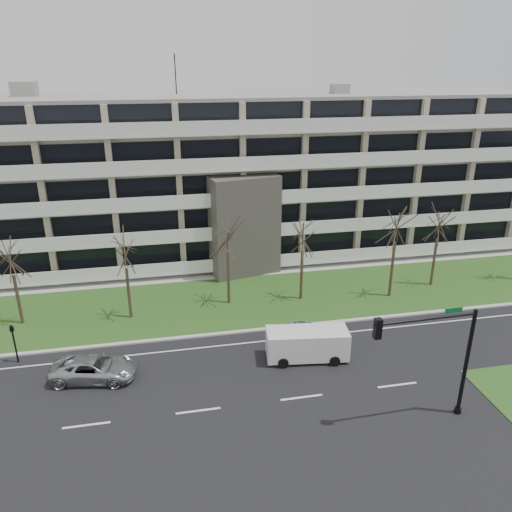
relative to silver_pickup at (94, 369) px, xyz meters
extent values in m
plane|color=black|center=(11.94, -4.30, -0.71)|extent=(160.00, 160.00, 0.00)
cube|color=#234B19|center=(11.94, 8.70, -0.68)|extent=(90.00, 10.00, 0.06)
cube|color=#B2B2AD|center=(11.94, 3.70, -0.65)|extent=(90.00, 0.35, 0.12)
cube|color=#B2B2AD|center=(11.94, 14.20, -0.67)|extent=(90.00, 2.00, 0.08)
cube|color=white|center=(11.94, 2.20, -0.71)|extent=(90.00, 0.12, 0.01)
cube|color=#BBA991|center=(11.94, 21.20, 6.79)|extent=(60.00, 12.00, 15.00)
cube|color=gray|center=(11.94, 21.20, 14.44)|extent=(60.50, 12.50, 0.30)
cube|color=#4C4742|center=(11.94, 14.20, 3.79)|extent=(6.39, 3.69, 9.00)
cube|color=black|center=(11.94, 14.00, 1.29)|extent=(4.92, 1.19, 3.50)
cube|color=gray|center=(-6.06, 21.20, 15.19)|extent=(2.00, 2.00, 1.20)
cylinder|color=black|center=(6.94, 21.20, 16.29)|extent=(0.10, 0.10, 3.50)
cube|color=black|center=(11.94, 15.18, 1.39)|extent=(58.00, 0.10, 1.80)
cube|color=white|center=(11.94, 14.50, -0.11)|extent=(58.00, 1.40, 0.22)
cube|color=white|center=(11.94, 13.85, 0.49)|extent=(58.00, 0.08, 1.00)
cube|color=black|center=(11.94, 15.18, 4.39)|extent=(58.00, 0.10, 1.80)
cube|color=white|center=(11.94, 14.50, 2.89)|extent=(58.00, 1.40, 0.22)
cube|color=white|center=(11.94, 13.85, 3.49)|extent=(58.00, 0.08, 1.00)
cube|color=black|center=(11.94, 15.18, 7.39)|extent=(58.00, 0.10, 1.80)
cube|color=white|center=(11.94, 14.50, 5.89)|extent=(58.00, 1.40, 0.22)
cube|color=white|center=(11.94, 13.85, 6.49)|extent=(58.00, 0.08, 1.00)
cube|color=black|center=(11.94, 15.18, 10.39)|extent=(58.00, 0.10, 1.80)
cube|color=white|center=(11.94, 14.50, 8.89)|extent=(58.00, 1.40, 0.22)
cube|color=white|center=(11.94, 13.85, 9.49)|extent=(58.00, 0.08, 1.00)
cube|color=black|center=(11.94, 15.18, 13.39)|extent=(58.00, 0.10, 1.80)
cube|color=white|center=(11.94, 14.50, 11.89)|extent=(58.00, 1.40, 0.22)
cube|color=white|center=(11.94, 13.85, 12.49)|extent=(58.00, 0.08, 1.00)
imported|color=#AEB0B5|center=(0.00, 0.00, 0.00)|extent=(5.47, 3.23, 1.43)
imported|color=#73A1C8|center=(13.88, 0.93, 0.05)|extent=(4.84, 2.42, 1.52)
cube|color=white|center=(13.40, -0.41, 0.41)|extent=(5.48, 2.62, 1.85)
cube|color=black|center=(13.40, -0.41, 0.95)|extent=(5.07, 2.42, 0.68)
cube|color=white|center=(15.87, -0.73, 0.26)|extent=(0.58, 1.88, 1.17)
cylinder|color=black|center=(11.63, -1.16, -0.37)|extent=(0.71, 0.33, 0.68)
cylinder|color=black|center=(11.89, 0.78, -0.37)|extent=(0.71, 0.33, 0.68)
cylinder|color=black|center=(14.92, -1.59, -0.37)|extent=(0.71, 0.33, 0.68)
cylinder|color=black|center=(15.18, 0.35, -0.37)|extent=(0.71, 0.33, 0.68)
cylinder|color=black|center=(20.07, -7.29, -0.55)|extent=(0.39, 0.39, 0.32)
cylinder|color=black|center=(20.07, -7.29, 2.51)|extent=(0.21, 0.21, 6.44)
cylinder|color=black|center=(17.28, -7.35, 5.51)|extent=(5.58, 0.27, 0.15)
cube|color=black|center=(14.70, -7.40, 5.30)|extent=(0.35, 0.35, 1.07)
sphere|color=red|center=(14.70, -7.40, 5.64)|extent=(0.21, 0.21, 0.21)
sphere|color=orange|center=(14.70, -7.40, 5.30)|extent=(0.21, 0.21, 0.21)
sphere|color=green|center=(14.70, -7.40, 4.95)|extent=(0.21, 0.21, 0.21)
cube|color=#0C5926|center=(18.78, -7.31, 5.83)|extent=(0.97, 0.06, 0.27)
cylinder|color=black|center=(-5.06, 2.84, 0.65)|extent=(0.11, 0.11, 2.73)
cube|color=black|center=(-5.06, 2.84, 1.74)|extent=(0.30, 0.27, 0.29)
sphere|color=red|center=(-5.06, 2.84, 1.74)|extent=(0.13, 0.13, 0.13)
cylinder|color=#382B21|center=(-5.95, 8.19, 1.25)|extent=(0.24, 0.24, 3.92)
cylinder|color=#382B21|center=(1.94, 7.53, 1.31)|extent=(0.24, 0.24, 4.05)
cylinder|color=#382B21|center=(9.59, 8.46, 1.50)|extent=(0.24, 0.24, 4.43)
cylinder|color=#382B21|center=(15.46, 8.06, 1.37)|extent=(0.24, 0.24, 4.17)
cylinder|color=#382B21|center=(22.79, 7.09, 1.68)|extent=(0.24, 0.24, 4.79)
cylinder|color=#382B21|center=(27.29, 8.39, 1.42)|extent=(0.24, 0.24, 4.27)
camera|label=1|loc=(4.64, -27.19, 17.61)|focal=35.00mm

